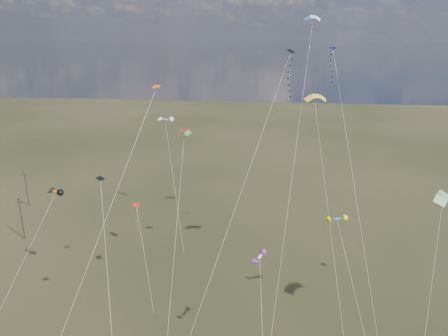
# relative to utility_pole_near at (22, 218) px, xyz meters

# --- Properties ---
(utility_pole_near) EXTENTS (1.40, 0.20, 8.00)m
(utility_pole_near) POSITION_rel_utility_pole_near_xyz_m (0.00, 0.00, 0.00)
(utility_pole_near) COLOR black
(utility_pole_near) RESTS_ON ground
(utility_pole_far) EXTENTS (1.40, 0.20, 8.00)m
(utility_pole_far) POSITION_rel_utility_pole_near_xyz_m (-8.00, 14.00, 0.00)
(utility_pole_far) COLOR black
(utility_pole_far) RESTS_ON ground
(diamond_black_high) EXTENTS (12.02, 23.59, 33.47)m
(diamond_black_high) POSITION_rel_utility_pole_near_xyz_m (45.00, -11.11, 24.43)
(diamond_black_high) COLOR black
(diamond_black_high) RESTS_ON ground
(diamond_navy_tall) EXTENTS (5.88, 21.39, 33.60)m
(diamond_navy_tall) POSITION_rel_utility_pole_near_xyz_m (52.03, -3.61, 24.76)
(diamond_navy_tall) COLOR #090A55
(diamond_navy_tall) RESTS_ON ground
(diamond_black_mid) EXTENTS (6.34, 14.16, 20.68)m
(diamond_black_mid) POSITION_rel_utility_pole_near_xyz_m (27.87, -26.27, 9.95)
(diamond_black_mid) COLOR black
(diamond_black_mid) RESTS_ON ground
(diamond_red_low) EXTENTS (4.35, 6.94, 13.01)m
(diamond_red_low) POSITION_rel_utility_pole_near_xyz_m (25.76, -11.16, 6.25)
(diamond_red_low) COLOR red
(diamond_red_low) RESTS_ON ground
(diamond_orange_center) EXTENTS (9.85, 16.50, 29.83)m
(diamond_orange_center) POSITION_rel_utility_pole_near_xyz_m (27.95, -22.44, 15.42)
(diamond_orange_center) COLOR #E3570B
(diamond_orange_center) RESTS_ON ground
(parafoil_yellow) EXTENTS (5.65, 15.47, 28.09)m
(parafoil_yellow) POSITION_rel_utility_pole_near_xyz_m (49.50, -5.35, 23.22)
(parafoil_yellow) COLOR yellow
(parafoil_yellow) RESTS_ON ground
(parafoil_blue_white) EXTENTS (5.75, 25.35, 38.29)m
(parafoil_blue_white) POSITION_rel_utility_pole_near_xyz_m (49.06, 3.28, 33.31)
(parafoil_blue_white) COLOR #1969AF
(parafoil_blue_white) RESTS_ON ground
(parafoil_striped) EXTENTS (5.47, 13.06, 20.02)m
(parafoil_striped) POSITION_rel_utility_pole_near_xyz_m (61.93, -18.74, 15.13)
(parafoil_striped) COLOR #EEE407
(parafoil_striped) RESTS_ON ground
(parafoil_tricolor) EXTENTS (2.78, 20.93, 23.19)m
(parafoil_tricolor) POSITION_rel_utility_pole_near_xyz_m (31.92, -7.72, 18.40)
(parafoil_tricolor) COLOR gold
(parafoil_tricolor) RESTS_ON ground
(novelty_orange_black) EXTENTS (5.15, 13.21, 14.90)m
(novelty_orange_black) POSITION_rel_utility_pole_near_xyz_m (14.18, -11.52, 10.22)
(novelty_orange_black) COLOR #D15705
(novelty_orange_black) RESTS_ON ground
(novelty_white_purple) EXTENTS (1.97, 9.72, 13.60)m
(novelty_white_purple) POSITION_rel_utility_pole_near_xyz_m (43.20, -23.34, 9.05)
(novelty_white_purple) COLOR white
(novelty_white_purple) RESTS_ON ground
(novelty_redwhite_stripe) EXTENTS (8.36, 16.66, 20.45)m
(novelty_redwhite_stripe) POSITION_rel_utility_pole_near_xyz_m (23.29, 13.79, 15.69)
(novelty_redwhite_stripe) COLOR red
(novelty_redwhite_stripe) RESTS_ON ground
(novelty_blue_yellow) EXTENTS (4.93, 10.93, 14.11)m
(novelty_blue_yellow) POSITION_rel_utility_pole_near_xyz_m (52.25, -14.10, 9.55)
(novelty_blue_yellow) COLOR #1368B6
(novelty_blue_yellow) RESTS_ON ground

